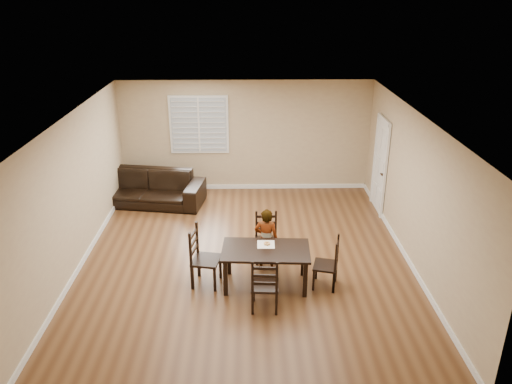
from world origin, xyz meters
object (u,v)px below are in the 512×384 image
sofa (146,188)px  chair_right (332,265)px  chair_left (199,258)px  chair_near (266,237)px  child (266,240)px  donut (267,243)px  dining_table (266,254)px  chair_far (265,289)px

sofa → chair_right: bearing=-34.5°
chair_left → sofa: size_ratio=0.40×
chair_near → chair_left: (-1.17, -0.85, 0.06)m
chair_left → child: (1.15, 0.45, 0.10)m
chair_near → donut: bearing=-91.9°
chair_left → chair_right: chair_left is taller
dining_table → sofa: sofa is taller
chair_far → donut: 0.98m
chair_far → sofa: size_ratio=0.36×
dining_table → donut: 0.20m
sofa → donut: bearing=-42.1°
child → sofa: (-2.67, 2.96, -0.20)m
dining_table → child: (0.03, 0.53, -0.01)m
chair_far → chair_right: bearing=-145.2°
chair_far → sofa: 4.99m
dining_table → child: size_ratio=1.28×
dining_table → child: child is taller
dining_table → chair_near: size_ratio=1.63×
sofa → chair_left: bearing=-56.9°
chair_far → chair_right: size_ratio=1.03×
chair_near → chair_left: size_ratio=0.87×
chair_near → donut: size_ratio=8.16×
dining_table → donut: size_ratio=13.28×
chair_right → child: bearing=-104.6°
chair_right → child: (-1.08, 0.61, 0.17)m
donut → chair_left: bearing=-175.8°
chair_far → chair_right: 1.34m
chair_far → child: bearing=-89.5°
donut → dining_table: bearing=-99.4°
donut → sofa: bearing=128.8°
chair_left → child: bearing=-58.3°
child → chair_near: bearing=-80.8°
child → donut: 0.38m
chair_left → sofa: (-1.52, 3.40, -0.09)m
chair_near → chair_right: size_ratio=1.01×
chair_right → donut: (-1.08, 0.24, 0.29)m
chair_near → chair_far: bearing=-93.6°
dining_table → chair_near: 0.94m
chair_right → sofa: size_ratio=0.35×
chair_near → chair_right: (1.06, -1.01, -0.00)m
chair_right → chair_near: bearing=-118.7°
chair_far → donut: (0.07, 0.94, 0.28)m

